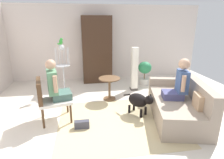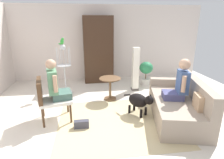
{
  "view_description": "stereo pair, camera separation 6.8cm",
  "coord_description": "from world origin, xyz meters",
  "px_view_note": "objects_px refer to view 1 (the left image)",
  "views": [
    {
      "loc": [
        -0.76,
        -3.57,
        1.99
      ],
      "look_at": [
        -0.18,
        0.05,
        0.84
      ],
      "focal_mm": 29.72,
      "sensor_mm": 36.0,
      "label": 1
    },
    {
      "loc": [
        -0.7,
        -3.58,
        1.99
      ],
      "look_at": [
        -0.18,
        0.05,
        0.84
      ],
      "focal_mm": 29.72,
      "sensor_mm": 36.0,
      "label": 2
    }
  ],
  "objects_px": {
    "armchair": "(48,97)",
    "person_on_couch": "(179,83)",
    "person_on_armchair": "(55,84)",
    "potted_plant": "(145,71)",
    "armoire_cabinet": "(97,50)",
    "column_lamp": "(134,69)",
    "bird_cage_stand": "(63,70)",
    "couch": "(178,104)",
    "parrot": "(61,41)",
    "round_end_table": "(109,85)",
    "dog": "(139,100)",
    "handbag": "(82,124)"
  },
  "relations": [
    {
      "from": "bird_cage_stand",
      "to": "column_lamp",
      "type": "xyz_separation_m",
      "value": [
        2.05,
        -0.04,
        -0.05
      ]
    },
    {
      "from": "armchair",
      "to": "bird_cage_stand",
      "type": "xyz_separation_m",
      "value": [
        0.17,
        1.58,
        0.15
      ]
    },
    {
      "from": "potted_plant",
      "to": "handbag",
      "type": "bearing_deg",
      "value": -131.34
    },
    {
      "from": "round_end_table",
      "to": "column_lamp",
      "type": "relative_size",
      "value": 0.46
    },
    {
      "from": "round_end_table",
      "to": "bird_cage_stand",
      "type": "xyz_separation_m",
      "value": [
        -1.21,
        0.66,
        0.29
      ]
    },
    {
      "from": "dog",
      "to": "column_lamp",
      "type": "bearing_deg",
      "value": 78.56
    },
    {
      "from": "round_end_table",
      "to": "dog",
      "type": "distance_m",
      "value": 1.08
    },
    {
      "from": "round_end_table",
      "to": "potted_plant",
      "type": "distance_m",
      "value": 1.64
    },
    {
      "from": "couch",
      "to": "dog",
      "type": "distance_m",
      "value": 0.83
    },
    {
      "from": "parrot",
      "to": "person_on_couch",
      "type": "bearing_deg",
      "value": -36.64
    },
    {
      "from": "armchair",
      "to": "column_lamp",
      "type": "relative_size",
      "value": 0.71
    },
    {
      "from": "bird_cage_stand",
      "to": "handbag",
      "type": "height_order",
      "value": "bird_cage_stand"
    },
    {
      "from": "person_on_armchair",
      "to": "handbag",
      "type": "bearing_deg",
      "value": -40.69
    },
    {
      "from": "armoire_cabinet",
      "to": "column_lamp",
      "type": "bearing_deg",
      "value": -46.19
    },
    {
      "from": "parrot",
      "to": "potted_plant",
      "type": "relative_size",
      "value": 0.23
    },
    {
      "from": "person_on_couch",
      "to": "armoire_cabinet",
      "type": "height_order",
      "value": "armoire_cabinet"
    },
    {
      "from": "potted_plant",
      "to": "column_lamp",
      "type": "distance_m",
      "value": 0.62
    },
    {
      "from": "armchair",
      "to": "round_end_table",
      "type": "height_order",
      "value": "armchair"
    },
    {
      "from": "round_end_table",
      "to": "armchair",
      "type": "bearing_deg",
      "value": -146.36
    },
    {
      "from": "dog",
      "to": "bird_cage_stand",
      "type": "relative_size",
      "value": 0.46
    },
    {
      "from": "couch",
      "to": "potted_plant",
      "type": "height_order",
      "value": "couch"
    },
    {
      "from": "round_end_table",
      "to": "handbag",
      "type": "bearing_deg",
      "value": -119.36
    },
    {
      "from": "dog",
      "to": "armoire_cabinet",
      "type": "relative_size",
      "value": 0.29
    },
    {
      "from": "bird_cage_stand",
      "to": "round_end_table",
      "type": "bearing_deg",
      "value": -28.45
    },
    {
      "from": "potted_plant",
      "to": "couch",
      "type": "bearing_deg",
      "value": -89.38
    },
    {
      "from": "couch",
      "to": "bird_cage_stand",
      "type": "distance_m",
      "value": 3.15
    },
    {
      "from": "round_end_table",
      "to": "column_lamp",
      "type": "distance_m",
      "value": 1.06
    },
    {
      "from": "person_on_couch",
      "to": "column_lamp",
      "type": "xyz_separation_m",
      "value": [
        -0.44,
        1.81,
        -0.16
      ]
    },
    {
      "from": "armchair",
      "to": "bird_cage_stand",
      "type": "relative_size",
      "value": 0.65
    },
    {
      "from": "couch",
      "to": "parrot",
      "type": "xyz_separation_m",
      "value": [
        -2.54,
        1.84,
        1.18
      ]
    },
    {
      "from": "armchair",
      "to": "person_on_couch",
      "type": "distance_m",
      "value": 2.68
    },
    {
      "from": "couch",
      "to": "handbag",
      "type": "distance_m",
      "value": 2.07
    },
    {
      "from": "couch",
      "to": "round_end_table",
      "type": "relative_size",
      "value": 3.39
    },
    {
      "from": "armchair",
      "to": "round_end_table",
      "type": "relative_size",
      "value": 1.53
    },
    {
      "from": "couch",
      "to": "person_on_couch",
      "type": "relative_size",
      "value": 2.39
    },
    {
      "from": "dog",
      "to": "parrot",
      "type": "distance_m",
      "value": 2.62
    },
    {
      "from": "person_on_armchair",
      "to": "couch",
      "type": "bearing_deg",
      "value": -6.66
    },
    {
      "from": "dog",
      "to": "column_lamp",
      "type": "xyz_separation_m",
      "value": [
        0.31,
        1.56,
        0.3
      ]
    },
    {
      "from": "bird_cage_stand",
      "to": "parrot",
      "type": "distance_m",
      "value": 0.8
    },
    {
      "from": "person_on_couch",
      "to": "bird_cage_stand",
      "type": "bearing_deg",
      "value": 143.33
    },
    {
      "from": "column_lamp",
      "to": "armchair",
      "type": "bearing_deg",
      "value": -145.37
    },
    {
      "from": "armoire_cabinet",
      "to": "round_end_table",
      "type": "bearing_deg",
      "value": -83.88
    },
    {
      "from": "parrot",
      "to": "armoire_cabinet",
      "type": "height_order",
      "value": "armoire_cabinet"
    },
    {
      "from": "dog",
      "to": "potted_plant",
      "type": "height_order",
      "value": "potted_plant"
    },
    {
      "from": "couch",
      "to": "person_on_couch",
      "type": "bearing_deg",
      "value": -164.18
    },
    {
      "from": "column_lamp",
      "to": "handbag",
      "type": "xyz_separation_m",
      "value": [
        -1.57,
        -1.92,
        -0.56
      ]
    },
    {
      "from": "person_on_armchair",
      "to": "potted_plant",
      "type": "bearing_deg",
      "value": 36.79
    },
    {
      "from": "armchair",
      "to": "potted_plant",
      "type": "height_order",
      "value": "armchair"
    },
    {
      "from": "couch",
      "to": "parrot",
      "type": "bearing_deg",
      "value": 144.03
    },
    {
      "from": "couch",
      "to": "bird_cage_stand",
      "type": "bearing_deg",
      "value": 144.0
    }
  ]
}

